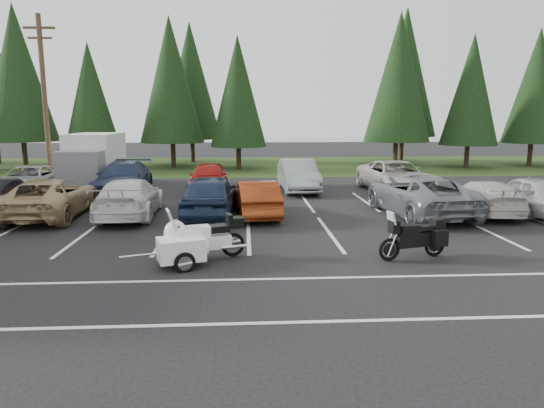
{
  "coord_description": "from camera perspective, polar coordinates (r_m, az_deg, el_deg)",
  "views": [
    {
      "loc": [
        0.37,
        -14.54,
        3.82
      ],
      "look_at": [
        1.19,
        -0.5,
        1.29
      ],
      "focal_mm": 32.0,
      "sensor_mm": 36.0,
      "label": 1
    }
  ],
  "objects": [
    {
      "name": "conifer_8",
      "position": [
        43.56,
        28.66,
        12.09
      ],
      "size": [
        4.53,
        4.53,
        10.56
      ],
      "color": "#332316",
      "rests_on": "ground"
    },
    {
      "name": "touring_motorcycle",
      "position": [
        13.21,
        -8.23,
        -3.42
      ],
      "size": [
        2.75,
        1.5,
        1.46
      ],
      "primitive_type": null,
      "rotation": [
        0.0,
        0.0,
        0.28
      ],
      "color": "white",
      "rests_on": "ground"
    },
    {
      "name": "conifer_5",
      "position": [
        36.19,
        -4.03,
        13.06
      ],
      "size": [
        4.14,
        4.14,
        9.63
      ],
      "color": "#332316",
      "rests_on": "ground"
    },
    {
      "name": "utility_pole",
      "position": [
        28.51,
        -25.17,
        11.03
      ],
      "size": [
        1.6,
        0.26,
        9.0
      ],
      "color": "#473321",
      "rests_on": "ground"
    },
    {
      "name": "grass_strip",
      "position": [
        38.73,
        -3.89,
        4.54
      ],
      "size": [
        80.0,
        16.0,
        0.01
      ],
      "primitive_type": "cube",
      "color": "#233A12",
      "rests_on": "ground"
    },
    {
      "name": "car_far_2",
      "position": [
        24.91,
        -7.48,
        3.11
      ],
      "size": [
        1.89,
        4.59,
        1.56
      ],
      "primitive_type": "imported",
      "rotation": [
        0.0,
        0.0,
        -0.01
      ],
      "color": "maroon",
      "rests_on": "ground"
    },
    {
      "name": "box_truck",
      "position": [
        28.4,
        -20.54,
        4.78
      ],
      "size": [
        2.4,
        5.6,
        2.9
      ],
      "primitive_type": null,
      "color": "silver",
      "rests_on": "ground"
    },
    {
      "name": "car_near_2",
      "position": [
        20.49,
        -24.65,
        0.68
      ],
      "size": [
        2.67,
        5.52,
        1.51
      ],
      "primitive_type": "imported",
      "rotation": [
        0.0,
        0.0,
        3.17
      ],
      "color": "tan",
      "rests_on": "ground"
    },
    {
      "name": "stall_markings",
      "position": [
        16.98,
        -4.51,
        -2.8
      ],
      "size": [
        32.0,
        16.0,
        0.01
      ],
      "primitive_type": "cube",
      "color": "silver",
      "rests_on": "ground"
    },
    {
      "name": "car_near_5",
      "position": [
        18.83,
        -1.81,
        0.67
      ],
      "size": [
        1.82,
        4.35,
        1.4
      ],
      "primitive_type": "imported",
      "rotation": [
        0.0,
        0.0,
        3.22
      ],
      "color": "maroon",
      "rests_on": "ground"
    },
    {
      "name": "lake_water",
      "position": [
        69.74,
        -0.36,
        7.08
      ],
      "size": [
        70.0,
        50.0,
        0.02
      ],
      "primitive_type": "cube",
      "color": "slate",
      "rests_on": "ground"
    },
    {
      "name": "ground",
      "position": [
        15.04,
        -4.66,
        -4.53
      ],
      "size": [
        120.0,
        120.0,
        0.0
      ],
      "primitive_type": "plane",
      "color": "black",
      "rests_on": "ground"
    },
    {
      "name": "cargo_trailer",
      "position": [
        12.72,
        -10.65,
        -5.6
      ],
      "size": [
        1.9,
        1.43,
        0.78
      ],
      "primitive_type": null,
      "rotation": [
        0.0,
        0.0,
        0.32
      ],
      "color": "white",
      "rests_on": "ground"
    },
    {
      "name": "car_near_7",
      "position": [
        21.02,
        23.64,
        0.73
      ],
      "size": [
        2.22,
        4.74,
        1.34
      ],
      "primitive_type": "imported",
      "rotation": [
        0.0,
        0.0,
        3.06
      ],
      "color": "beige",
      "rests_on": "ground"
    },
    {
      "name": "conifer_4",
      "position": [
        37.92,
        -11.84,
        14.11
      ],
      "size": [
        4.8,
        4.8,
        11.17
      ],
      "color": "#332316",
      "rests_on": "ground"
    },
    {
      "name": "conifer_back_c",
      "position": [
        43.68,
        15.36,
        14.69
      ],
      "size": [
        5.5,
        5.5,
        12.81
      ],
      "color": "#332316",
      "rests_on": "ground"
    },
    {
      "name": "car_near_8",
      "position": [
        21.84,
        28.1,
        0.97
      ],
      "size": [
        1.84,
        4.52,
        1.54
      ],
      "primitive_type": "imported",
      "rotation": [
        0.0,
        0.0,
        3.14
      ],
      "color": "silver",
      "rests_on": "ground"
    },
    {
      "name": "conifer_back_b",
      "position": [
        42.37,
        -9.55,
        14.07
      ],
      "size": [
        4.97,
        4.97,
        11.58
      ],
      "color": "#332316",
      "rests_on": "ground"
    },
    {
      "name": "car_far_0",
      "position": [
        27.11,
        -26.68,
        2.54
      ],
      "size": [
        2.44,
        5.15,
        1.42
      ],
      "primitive_type": "imported",
      "rotation": [
        0.0,
        0.0,
        0.02
      ],
      "color": "silver",
      "rests_on": "ground"
    },
    {
      "name": "car_near_3",
      "position": [
        19.47,
        -16.37,
        0.71
      ],
      "size": [
        2.22,
        5.17,
        1.49
      ],
      "primitive_type": "imported",
      "rotation": [
        0.0,
        0.0,
        3.17
      ],
      "color": "silver",
      "rests_on": "ground"
    },
    {
      "name": "conifer_6",
      "position": [
        38.55,
        14.68,
        14.2
      ],
      "size": [
        4.93,
        4.93,
        11.48
      ],
      "color": "#332316",
      "rests_on": "ground"
    },
    {
      "name": "car_near_4",
      "position": [
        18.83,
        -7.32,
        1.0
      ],
      "size": [
        2.12,
        4.95,
        1.66
      ],
      "primitive_type": "imported",
      "rotation": [
        0.0,
        0.0,
        3.11
      ],
      "color": "#1A2843",
      "rests_on": "ground"
    },
    {
      "name": "car_far_1",
      "position": [
        25.33,
        -17.12,
        2.91
      ],
      "size": [
        2.31,
        5.53,
        1.6
      ],
      "primitive_type": "imported",
      "rotation": [
        0.0,
        0.0,
        0.01
      ],
      "color": "#1B2743",
      "rests_on": "ground"
    },
    {
      "name": "car_far_3",
      "position": [
        25.28,
        3.1,
        3.37
      ],
      "size": [
        1.89,
        4.99,
        1.63
      ],
      "primitive_type": "imported",
      "rotation": [
        0.0,
        0.0,
        0.04
      ],
      "color": "gray",
      "rests_on": "ground"
    },
    {
      "name": "conifer_7",
      "position": [
        40.22,
        22.41,
        12.3
      ],
      "size": [
        4.27,
        4.27,
        9.94
      ],
      "color": "#332316",
      "rests_on": "ground"
    },
    {
      "name": "car_far_4",
      "position": [
        25.69,
        14.33,
        3.15
      ],
      "size": [
        3.07,
        5.94,
        1.6
      ],
      "primitive_type": "imported",
      "rotation": [
        0.0,
        0.0,
        0.07
      ],
      "color": "beige",
      "rests_on": "ground"
    },
    {
      "name": "conifer_3",
      "position": [
        37.58,
        -20.61,
        11.79
      ],
      "size": [
        3.87,
        3.87,
        9.02
      ],
      "color": "#332316",
      "rests_on": "ground"
    },
    {
      "name": "conifer_2",
      "position": [
        40.89,
        -27.76,
        13.47
      ],
      "size": [
        5.1,
        5.1,
        11.89
      ],
      "color": "#332316",
      "rests_on": "ground"
    },
    {
      "name": "adventure_motorcycle",
      "position": [
        13.69,
        16.26,
        -3.42
      ],
      "size": [
        2.39,
        1.34,
        1.38
      ],
      "primitive_type": null,
      "rotation": [
        0.0,
        0.0,
        0.26
      ],
      "color": "black",
      "rests_on": "ground"
    },
    {
      "name": "car_near_6",
      "position": [
        19.84,
        16.98,
        1.03
      ],
      "size": [
        3.22,
        6.04,
        1.61
      ],
      "primitive_type": "imported",
      "rotation": [
        0.0,
        0.0,
        3.24
      ],
      "color": "slate",
      "rests_on": "ground"
    }
  ]
}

